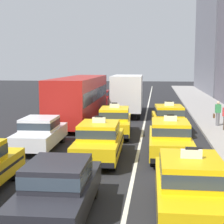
# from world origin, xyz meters

# --- Properties ---
(lane_stripe_left_center) EXTENTS (0.14, 80.00, 0.01)m
(lane_stripe_left_center) POSITION_xyz_m (-1.60, 20.00, 0.00)
(lane_stripe_left_center) COLOR silver
(lane_stripe_left_center) RESTS_ON ground
(lane_stripe_center_right) EXTENTS (0.14, 80.00, 0.01)m
(lane_stripe_center_right) POSITION_xyz_m (1.60, 20.00, 0.00)
(lane_stripe_center_right) COLOR silver
(lane_stripe_center_right) RESTS_ON ground
(sedan_left_second) EXTENTS (1.93, 4.36, 1.58)m
(sedan_left_second) POSITION_xyz_m (-3.21, 9.57, 0.85)
(sedan_left_second) COLOR black
(sedan_left_second) RESTS_ON ground
(bus_left_third) EXTENTS (2.75, 11.25, 3.22)m
(bus_left_third) POSITION_xyz_m (-3.10, 18.09, 1.82)
(bus_left_third) COLOR black
(bus_left_third) RESTS_ON ground
(sedan_left_fourth) EXTENTS (1.81, 4.32, 1.58)m
(sedan_left_fourth) POSITION_xyz_m (-3.06, 27.64, 0.85)
(sedan_left_fourth) COLOR black
(sedan_left_fourth) RESTS_ON ground
(sedan_center_nearest) EXTENTS (1.89, 4.35, 1.58)m
(sedan_center_nearest) POSITION_xyz_m (-0.17, 2.17, 0.85)
(sedan_center_nearest) COLOR black
(sedan_center_nearest) RESTS_ON ground
(taxi_center_second) EXTENTS (1.94, 4.61, 1.96)m
(taxi_center_second) POSITION_xyz_m (-0.01, 7.97, 0.88)
(taxi_center_second) COLOR black
(taxi_center_second) RESTS_ON ground
(taxi_center_third) EXTENTS (2.08, 4.66, 1.96)m
(taxi_center_third) POSITION_xyz_m (0.02, 13.22, 0.88)
(taxi_center_third) COLOR black
(taxi_center_third) RESTS_ON ground
(box_truck_center_fourth) EXTENTS (2.42, 7.01, 3.27)m
(box_truck_center_fourth) POSITION_xyz_m (0.10, 21.72, 1.78)
(box_truck_center_fourth) COLOR black
(box_truck_center_fourth) RESTS_ON ground
(taxi_right_nearest) EXTENTS (1.88, 4.59, 1.96)m
(taxi_right_nearest) POSITION_xyz_m (3.35, 2.70, 0.88)
(taxi_right_nearest) COLOR black
(taxi_right_nearest) RESTS_ON ground
(taxi_right_second) EXTENTS (1.88, 4.58, 1.96)m
(taxi_right_second) POSITION_xyz_m (3.03, 8.83, 0.88)
(taxi_right_second) COLOR black
(taxi_right_second) RESTS_ON ground
(taxi_right_third) EXTENTS (2.11, 4.67, 1.96)m
(taxi_right_third) POSITION_xyz_m (3.18, 14.62, 0.88)
(taxi_right_third) COLOR black
(taxi_right_third) RESTS_ON ground
(pedestrian_near_crosswalk) EXTENTS (0.47, 0.24, 1.61)m
(pedestrian_near_crosswalk) POSITION_xyz_m (6.41, 16.61, 0.96)
(pedestrian_near_crosswalk) COLOR slate
(pedestrian_near_crosswalk) RESTS_ON sidewalk_curb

